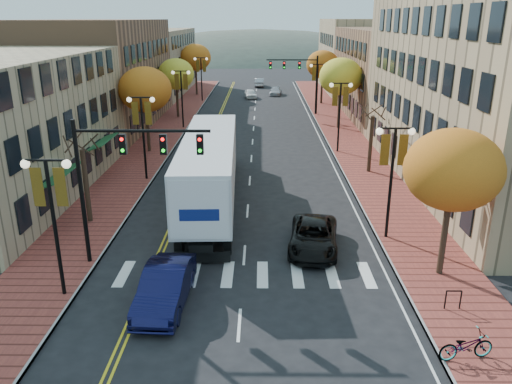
{
  "coord_description": "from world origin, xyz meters",
  "views": [
    {
      "loc": [
        0.82,
        -18.42,
        11.18
      ],
      "look_at": [
        0.55,
        7.23,
        2.2
      ],
      "focal_mm": 35.0,
      "sensor_mm": 36.0,
      "label": 1
    }
  ],
  "objects_px": {
    "semi_truck": "(211,163)",
    "bicycle": "(466,346)",
    "black_suv": "(314,236)",
    "navy_sedan": "(165,287)"
  },
  "relations": [
    {
      "from": "navy_sedan",
      "to": "black_suv",
      "type": "distance_m",
      "value": 8.41
    },
    {
      "from": "semi_truck",
      "to": "bicycle",
      "type": "distance_m",
      "value": 18.67
    },
    {
      "from": "black_suv",
      "to": "bicycle",
      "type": "bearing_deg",
      "value": -56.59
    },
    {
      "from": "black_suv",
      "to": "bicycle",
      "type": "xyz_separation_m",
      "value": [
        4.31,
        -8.8,
        -0.04
      ]
    },
    {
      "from": "navy_sedan",
      "to": "black_suv",
      "type": "bearing_deg",
      "value": 41.46
    },
    {
      "from": "navy_sedan",
      "to": "black_suv",
      "type": "relative_size",
      "value": 0.97
    },
    {
      "from": "navy_sedan",
      "to": "bicycle",
      "type": "relative_size",
      "value": 2.52
    },
    {
      "from": "navy_sedan",
      "to": "semi_truck",
      "type": "bearing_deg",
      "value": 89.14
    },
    {
      "from": "black_suv",
      "to": "navy_sedan",
      "type": "bearing_deg",
      "value": -133.96
    },
    {
      "from": "semi_truck",
      "to": "black_suv",
      "type": "relative_size",
      "value": 3.57
    }
  ]
}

